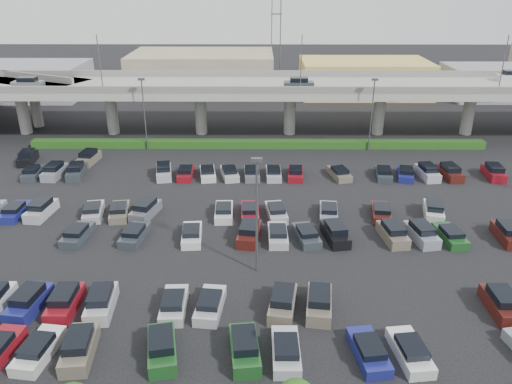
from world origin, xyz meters
TOP-DOWN VIEW (x-y plane):
  - ground at (0.00, 0.00)m, footprint 280.00×280.00m
  - overpass at (-0.21, 31.99)m, footprint 150.00×13.00m
  - hedge at (0.00, 25.00)m, footprint 66.00×1.60m
  - parked_cars at (-1.97, -3.31)m, footprint 63.16×41.65m
  - light_poles at (-4.13, 2.00)m, footprint 66.90×48.38m
  - distant_buildings at (12.38, 61.81)m, footprint 138.00×24.00m
  - comm_tower at (4.00, 74.00)m, footprint 2.40×2.40m

SIDE VIEW (x-z plane):
  - ground at x=0.00m, z-range 0.00..0.00m
  - hedge at x=0.00m, z-range 0.00..1.10m
  - parked_cars at x=-1.97m, z-range -0.20..1.47m
  - distant_buildings at x=12.38m, z-range -0.76..8.24m
  - light_poles at x=-4.13m, z-range 1.09..11.39m
  - overpass at x=-0.21m, z-range -0.93..14.87m
  - comm_tower at x=4.00m, z-range 0.61..30.61m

